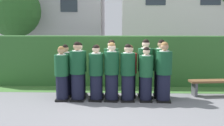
# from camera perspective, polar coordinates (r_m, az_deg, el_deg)

# --- Properties ---
(ground_plane) EXTENTS (60.00, 60.00, 0.00)m
(ground_plane) POSITION_cam_1_polar(r_m,az_deg,el_deg) (7.97, -0.06, -7.74)
(ground_plane) COLOR slate
(student_front_row_0) EXTENTS (0.40, 0.46, 1.56)m
(student_front_row_0) POSITION_cam_1_polar(r_m,az_deg,el_deg) (7.98, -10.31, -2.39)
(student_front_row_0) COLOR black
(student_front_row_0) RESTS_ON ground
(student_front_row_1) EXTENTS (0.44, 0.53, 1.68)m
(student_front_row_1) POSITION_cam_1_polar(r_m,az_deg,el_deg) (7.89, -7.11, -1.98)
(student_front_row_1) COLOR black
(student_front_row_1) RESTS_ON ground
(student_front_row_2) EXTENTS (0.41, 0.49, 1.59)m
(student_front_row_2) POSITION_cam_1_polar(r_m,az_deg,el_deg) (7.85, -3.29, -2.31)
(student_front_row_2) COLOR black
(student_front_row_2) RESTS_ON ground
(student_front_row_3) EXTENTS (0.43, 0.54, 1.66)m
(student_front_row_3) POSITION_cam_1_polar(r_m,az_deg,el_deg) (7.81, -0.04, -2.09)
(student_front_row_3) COLOR black
(student_front_row_3) RESTS_ON ground
(student_front_row_4) EXTENTS (0.42, 0.48, 1.62)m
(student_front_row_4) POSITION_cam_1_polar(r_m,az_deg,el_deg) (7.80, 3.25, -2.28)
(student_front_row_4) COLOR black
(student_front_row_4) RESTS_ON ground
(student_front_row_5) EXTENTS (0.40, 0.45, 1.54)m
(student_front_row_5) POSITION_cam_1_polar(r_m,az_deg,el_deg) (7.83, 7.03, -2.59)
(student_front_row_5) COLOR black
(student_front_row_5) RESTS_ON ground
(student_front_row_6) EXTENTS (0.44, 0.50, 1.68)m
(student_front_row_6) POSITION_cam_1_polar(r_m,az_deg,el_deg) (7.87, 10.64, -2.08)
(student_front_row_6) COLOR black
(student_front_row_6) RESTS_ON ground
(student_rear_row_0) EXTENTS (0.41, 0.46, 1.57)m
(student_rear_row_0) POSITION_cam_1_polar(r_m,az_deg,el_deg) (8.45, -9.52, -1.75)
(student_rear_row_0) COLOR black
(student_rear_row_0) RESTS_ON ground
(student_rear_row_1) EXTENTS (0.43, 0.50, 1.64)m
(student_rear_row_1) POSITION_cam_1_polar(r_m,az_deg,el_deg) (8.35, -6.74, -1.59)
(student_rear_row_1) COLOR black
(student_rear_row_1) RESTS_ON ground
(student_rear_row_2) EXTENTS (0.41, 0.51, 1.57)m
(student_rear_row_2) POSITION_cam_1_polar(r_m,az_deg,el_deg) (8.31, -3.16, -1.83)
(student_rear_row_2) COLOR black
(student_rear_row_2) RESTS_ON ground
(student_rear_row_3) EXTENTS (0.45, 0.50, 1.71)m
(student_rear_row_3) POSITION_cam_1_polar(r_m,az_deg,el_deg) (8.28, -0.12, -1.34)
(student_rear_row_3) COLOR black
(student_rear_row_3) RESTS_ON ground
(student_in_red_blazer) EXTENTS (0.41, 0.50, 1.57)m
(student_in_red_blazer) POSITION_cam_1_polar(r_m,az_deg,el_deg) (8.23, 3.69, -1.93)
(student_in_red_blazer) COLOR black
(student_in_red_blazer) RESTS_ON ground
(student_rear_row_5) EXTENTS (0.45, 0.52, 1.73)m
(student_rear_row_5) POSITION_cam_1_polar(r_m,az_deg,el_deg) (8.24, 6.89, -1.39)
(student_rear_row_5) COLOR black
(student_rear_row_5) RESTS_ON ground
(student_rear_row_6) EXTENTS (0.45, 0.54, 1.72)m
(student_rear_row_6) POSITION_cam_1_polar(r_m,az_deg,el_deg) (8.32, 10.02, -1.39)
(student_rear_row_6) COLOR black
(student_rear_row_6) RESTS_ON ground
(hedge) EXTENTS (8.75, 0.70, 1.75)m
(hedge) POSITION_cam_1_polar(r_m,az_deg,el_deg) (9.89, 0.36, 0.52)
(hedge) COLOR #33662D
(hedge) RESTS_ON ground
(oak_tree_left) EXTENTS (2.57, 2.57, 4.10)m
(oak_tree_left) POSITION_cam_1_polar(r_m,az_deg,el_deg) (14.39, -19.56, 10.06)
(oak_tree_left) COLOR brown
(oak_tree_left) RESTS_ON ground
(wooden_bench) EXTENTS (1.43, 0.52, 0.48)m
(wooden_bench) POSITION_cam_1_polar(r_m,az_deg,el_deg) (8.97, 19.95, -4.14)
(wooden_bench) COLOR brown
(wooden_bench) RESTS_ON ground
(lawn_strip) EXTENTS (8.75, 0.90, 0.01)m
(lawn_strip) POSITION_cam_1_polar(r_m,az_deg,el_deg) (9.26, 0.22, -5.49)
(lawn_strip) COLOR #477A38
(lawn_strip) RESTS_ON ground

